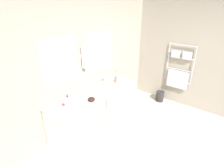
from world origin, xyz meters
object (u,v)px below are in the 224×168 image
at_px(amenity_bowl, 91,99).
at_px(vanity_right, 113,103).
at_px(flower_vase, 116,78).
at_px(toiletry_bottle, 64,109).
at_px(waste_bin, 160,96).
at_px(vanity_left, 79,124).

bearing_deg(amenity_bowl, vanity_right, 9.00).
xyz_separation_m(vanity_right, flower_vase, (0.17, 0.05, 0.52)).
bearing_deg(toiletry_bottle, waste_bin, -8.80).
xyz_separation_m(toiletry_bottle, waste_bin, (2.71, -0.42, -0.77)).
relative_size(toiletry_bottle, waste_bin, 0.62).
height_order(amenity_bowl, waste_bin, amenity_bowl).
xyz_separation_m(amenity_bowl, waste_bin, (2.18, -0.36, -0.73)).
distance_m(amenity_bowl, waste_bin, 2.33).
xyz_separation_m(amenity_bowl, flower_vase, (0.91, 0.17, 0.07)).
height_order(vanity_left, toiletry_bottle, toiletry_bottle).
height_order(vanity_left, vanity_right, same).
bearing_deg(vanity_right, vanity_left, 180.00).
relative_size(vanity_left, toiletry_bottle, 5.63).
bearing_deg(flower_vase, toiletry_bottle, -175.62).
height_order(amenity_bowl, flower_vase, flower_vase).
distance_m(flower_vase, waste_bin, 1.59).
relative_size(flower_vase, waste_bin, 1.00).
relative_size(toiletry_bottle, flower_vase, 0.62).
bearing_deg(toiletry_bottle, vanity_left, 11.04).
bearing_deg(waste_bin, amenity_bowl, 170.61).
xyz_separation_m(flower_vase, waste_bin, (1.27, -0.53, -0.80)).
xyz_separation_m(vanity_right, toiletry_bottle, (-1.28, -0.06, 0.49)).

